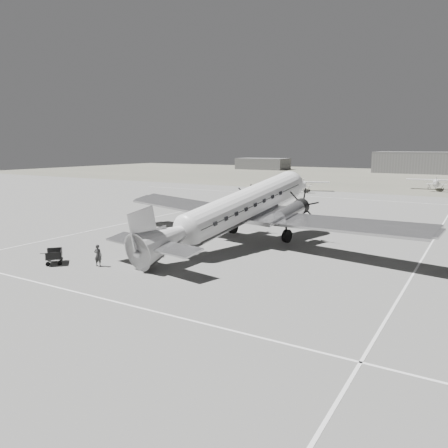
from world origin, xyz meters
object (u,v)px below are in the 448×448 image
at_px(light_plane_right, 436,184).
at_px(passenger, 164,242).
at_px(light_plane_left, 303,186).
at_px(ground_crew, 98,255).
at_px(ramp_agent, 149,246).
at_px(baggage_cart_far, 54,257).
at_px(baggage_cart_near, 148,251).
at_px(shed_secondary, 263,164).
at_px(hangar_main, 447,163).
at_px(dc3_airliner, 236,212).

relative_size(light_plane_right, passenger, 6.41).
bearing_deg(light_plane_left, ground_crew, -103.54).
bearing_deg(ramp_agent, light_plane_right, -9.05).
bearing_deg(light_plane_right, light_plane_left, -149.85).
bearing_deg(passenger, baggage_cart_far, 168.89).
height_order(light_plane_right, baggage_cart_near, light_plane_right).
height_order(shed_secondary, light_plane_left, shed_secondary).
xyz_separation_m(ramp_agent, passenger, (0.27, 1.52, 0.03)).
relative_size(hangar_main, dc3_airliner, 1.36).
distance_m(dc3_airliner, passenger, 6.58).
bearing_deg(light_plane_left, dc3_airliner, -95.94).
xyz_separation_m(light_plane_left, ramp_agent, (7.73, -53.36, -0.18)).
bearing_deg(dc3_airliner, baggage_cart_near, -111.36).
xyz_separation_m(light_plane_left, ground_crew, (6.51, -57.40, -0.22)).
xyz_separation_m(shed_secondary, dc3_airliner, (52.83, -113.80, 0.95)).
bearing_deg(dc3_airliner, light_plane_right, 91.33).
xyz_separation_m(baggage_cart_far, ground_crew, (3.30, 1.11, 0.29)).
distance_m(hangar_main, shed_secondary, 60.22).
bearing_deg(baggage_cart_near, ground_crew, -97.57).
relative_size(hangar_main, ramp_agent, 25.32).
bearing_deg(ramp_agent, light_plane_left, 10.38).
bearing_deg(baggage_cart_far, baggage_cart_near, 90.38).
bearing_deg(passenger, baggage_cart_near, -165.55).
height_order(light_plane_left, baggage_cart_near, light_plane_left).
height_order(hangar_main, light_plane_left, hangar_main).
bearing_deg(passenger, light_plane_left, 33.30).
relative_size(baggage_cart_near, baggage_cart_far, 0.89).
bearing_deg(baggage_cart_near, baggage_cart_far, -122.28).
xyz_separation_m(light_plane_right, baggage_cart_near, (-13.59, -68.71, -0.70)).
relative_size(shed_secondary, baggage_cart_near, 11.44).
relative_size(ground_crew, ramp_agent, 0.95).
relative_size(baggage_cart_far, ramp_agent, 1.07).
height_order(shed_secondary, ramp_agent, shed_secondary).
distance_m(shed_secondary, light_plane_left, 78.56).
bearing_deg(baggage_cart_near, light_plane_left, 107.55).
relative_size(hangar_main, light_plane_right, 3.81).
bearing_deg(light_plane_left, baggage_cart_far, -106.87).
xyz_separation_m(shed_secondary, light_plane_left, (41.08, -66.96, -0.99)).
distance_m(hangar_main, baggage_cart_near, 125.93).
height_order(dc3_airliner, ground_crew, dc3_airliner).
relative_size(light_plane_right, ground_crew, 7.00).
relative_size(dc3_airliner, light_plane_left, 3.18).
bearing_deg(baggage_cart_near, dc3_airliner, 67.90).
bearing_deg(dc3_airliner, shed_secondary, 124.98).
xyz_separation_m(light_plane_left, baggage_cart_near, (7.71, -53.44, -0.57)).
bearing_deg(shed_secondary, baggage_cart_far, -70.55).
bearing_deg(baggage_cart_near, light_plane_right, 88.15).
bearing_deg(hangar_main, baggage_cart_near, -95.11).
height_order(hangar_main, baggage_cart_far, hangar_main).
relative_size(dc3_airliner, light_plane_right, 2.81).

